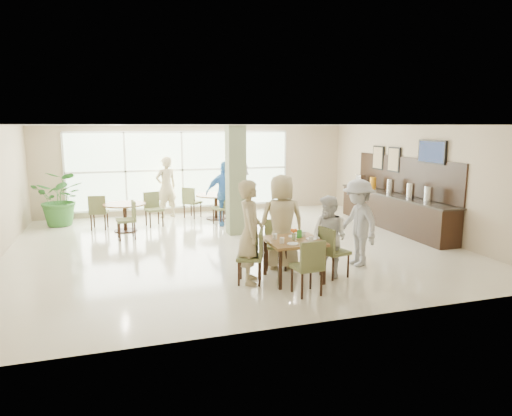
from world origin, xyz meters
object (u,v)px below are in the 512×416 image
object	(u,v)px
teen_right	(329,237)
teen_standing	(358,223)
round_table_left	(125,210)
buffet_counter	(394,208)
teen_far	(282,222)
adult_standing	(166,187)
teen_left	(250,232)
round_table_right	(216,199)
adult_a	(225,193)
main_table	(294,245)
adult_b	(241,190)
potted_plant	(61,198)

from	to	relation	value
teen_right	teen_standing	bearing A→B (deg)	95.49
round_table_left	teen_standing	world-z (taller)	teen_standing
buffet_counter	teen_standing	world-z (taller)	buffet_counter
teen_far	adult_standing	bearing A→B (deg)	-69.45
teen_left	round_table_right	bearing A→B (deg)	9.36
adult_a	teen_standing	bearing A→B (deg)	-65.07
main_table	adult_b	size ratio (longest dim) A/B	0.56
teen_far	adult_b	distance (m)	5.06
teen_standing	adult_b	world-z (taller)	teen_standing
round_table_right	teen_far	distance (m)	5.16
teen_far	adult_standing	xyz separation A→B (m)	(-1.59, 5.80, 0.01)
teen_right	adult_a	bearing A→B (deg)	165.22
buffet_counter	adult_b	distance (m)	4.50
round_table_right	teen_right	world-z (taller)	teen_right
round_table_right	adult_a	distance (m)	0.99
adult_b	buffet_counter	bearing A→B (deg)	66.59
round_table_right	teen_left	xyz separation A→B (m)	(-0.63, -5.79, 0.34)
teen_far	main_table	bearing A→B (deg)	92.13
round_table_left	adult_b	distance (m)	3.53
teen_right	adult_b	bearing A→B (deg)	157.13
adult_a	main_table	bearing A→B (deg)	-84.22
teen_left	teen_far	xyz separation A→B (m)	(0.83, 0.64, 0.00)
main_table	buffet_counter	xyz separation A→B (m)	(4.23, 3.16, -0.11)
teen_far	adult_a	size ratio (longest dim) A/B	1.03
round_table_right	buffet_counter	xyz separation A→B (m)	(4.39, -2.73, -0.04)
round_table_right	adult_standing	xyz separation A→B (m)	(-1.40, 0.66, 0.35)
adult_b	teen_left	bearing A→B (deg)	-1.34
teen_far	adult_b	world-z (taller)	teen_far
teen_right	adult_b	xyz separation A→B (m)	(-0.10, 5.82, 0.11)
round_table_left	teen_standing	size ratio (longest dim) A/B	0.63
teen_right	teen_far	bearing A→B (deg)	-164.14
teen_left	adult_standing	bearing A→B (deg)	22.37
main_table	round_table_left	bearing A→B (deg)	119.58
round_table_right	teen_right	distance (m)	5.99
buffet_counter	teen_far	world-z (taller)	buffet_counter
teen_far	round_table_right	bearing A→B (deg)	-82.62
adult_b	adult_standing	world-z (taller)	adult_standing
main_table	teen_right	distance (m)	0.70
round_table_right	adult_a	xyz separation A→B (m)	(0.05, -0.94, 0.32)
adult_b	potted_plant	bearing A→B (deg)	-82.97
main_table	teen_far	world-z (taller)	teen_far
main_table	teen_right	bearing A→B (deg)	-3.21
buffet_counter	potted_plant	xyz separation A→B (m)	(-8.75, 3.10, 0.22)
buffet_counter	teen_left	world-z (taller)	buffet_counter
teen_far	adult_a	bearing A→B (deg)	-82.82
adult_standing	teen_left	bearing A→B (deg)	76.35
main_table	teen_left	size ratio (longest dim) A/B	0.53
main_table	round_table_right	distance (m)	5.89
adult_b	adult_standing	xyz separation A→B (m)	(-2.14, 0.77, 0.07)
teen_far	buffet_counter	bearing A→B (deg)	-144.89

